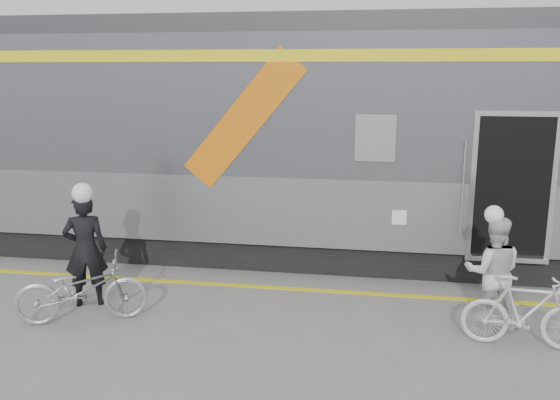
% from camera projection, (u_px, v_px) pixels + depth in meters
% --- Properties ---
extents(ground, '(90.00, 90.00, 0.00)m').
position_uv_depth(ground, '(307.00, 359.00, 6.81)').
color(ground, slate).
rests_on(ground, ground).
extents(train, '(24.00, 3.17, 4.10)m').
position_uv_depth(train, '(365.00, 139.00, 10.32)').
color(train, black).
rests_on(train, ground).
extents(safety_strip, '(24.00, 0.12, 0.01)m').
position_uv_depth(safety_strip, '(325.00, 291.00, 8.88)').
color(safety_strip, yellow).
rests_on(safety_strip, ground).
extents(man, '(0.69, 0.57, 1.61)m').
position_uv_depth(man, '(85.00, 250.00, 8.22)').
color(man, black).
rests_on(man, ground).
extents(bicycle_left, '(1.79, 1.16, 0.89)m').
position_uv_depth(bicycle_left, '(81.00, 289.00, 7.74)').
color(bicycle_left, '#ABAEB3').
rests_on(bicycle_left, ground).
extents(woman, '(0.75, 0.60, 1.47)m').
position_uv_depth(woman, '(493.00, 272.00, 7.52)').
color(woman, silver).
rests_on(woman, ground).
extents(bicycle_right, '(1.50, 0.52, 0.89)m').
position_uv_depth(bicycle_right, '(526.00, 312.00, 7.01)').
color(bicycle_right, beige).
rests_on(bicycle_right, ground).
extents(helmet_man, '(0.28, 0.28, 0.28)m').
position_uv_depth(helmet_man, '(80.00, 183.00, 8.01)').
color(helmet_man, white).
rests_on(helmet_man, man).
extents(helmet_woman, '(0.23, 0.23, 0.23)m').
position_uv_depth(helmet_woman, '(498.00, 207.00, 7.34)').
color(helmet_woman, white).
rests_on(helmet_woman, woman).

